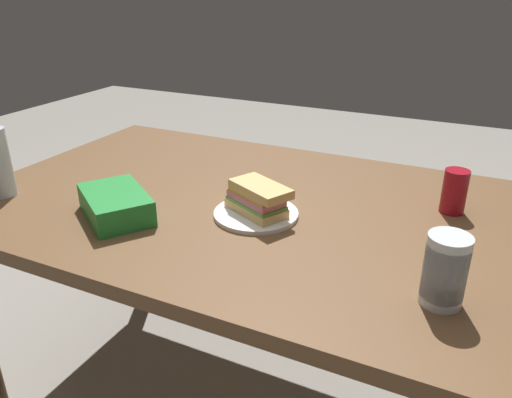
{
  "coord_description": "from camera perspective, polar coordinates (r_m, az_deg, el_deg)",
  "views": [
    {
      "loc": [
        0.59,
        -1.17,
        1.33
      ],
      "look_at": [
        0.07,
        -0.08,
        0.78
      ],
      "focal_mm": 34.89,
      "sensor_mm": 36.0,
      "label": 1
    }
  ],
  "objects": [
    {
      "name": "paper_plate",
      "position": [
        1.35,
        0.0,
        -1.71
      ],
      "size": [
        0.23,
        0.23,
        0.01
      ],
      "primitive_type": "cylinder",
      "color": "white",
      "rests_on": "dining_table"
    },
    {
      "name": "sandwich",
      "position": [
        1.32,
        0.16,
        0.08
      ],
      "size": [
        0.21,
        0.16,
        0.08
      ],
      "color": "#DBB26B",
      "rests_on": "paper_plate"
    },
    {
      "name": "dining_table",
      "position": [
        1.47,
        -1.07,
        -3.17
      ],
      "size": [
        1.61,
        1.02,
        0.73
      ],
      "color": "brown",
      "rests_on": "ground_plane"
    },
    {
      "name": "plastic_cup_stack",
      "position": [
        1.04,
        20.85,
        -7.64
      ],
      "size": [
        0.08,
        0.08,
        0.15
      ],
      "color": "silver",
      "rests_on": "dining_table"
    },
    {
      "name": "ground_plane",
      "position": [
        1.86,
        -0.91,
        -21.23
      ],
      "size": [
        8.0,
        8.0,
        0.0
      ],
      "primitive_type": "plane",
      "color": "gray"
    },
    {
      "name": "chip_bag",
      "position": [
        1.38,
        -15.78,
        -0.6
      ],
      "size": [
        0.27,
        0.25,
        0.07
      ],
      "primitive_type": "cube",
      "rotation": [
        0.0,
        0.0,
        5.67
      ],
      "color": "#268C38",
      "rests_on": "dining_table"
    },
    {
      "name": "soda_can_red",
      "position": [
        1.45,
        21.79,
        0.81
      ],
      "size": [
        0.07,
        0.07,
        0.12
      ],
      "primitive_type": "cylinder",
      "color": "maroon",
      "rests_on": "dining_table"
    }
  ]
}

